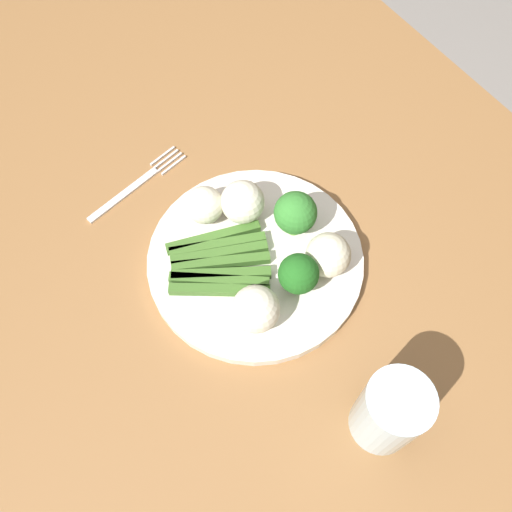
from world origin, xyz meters
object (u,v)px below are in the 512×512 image
broccoli_front (299,274)px  water_glass (390,412)px  dining_table (226,308)px  cauliflower_outer_edge (256,309)px  asparagus_bundle (219,263)px  broccoli_back_right (295,213)px  cauliflower_edge (243,202)px  cauliflower_left (204,205)px  fork (138,184)px  plate (256,261)px  cauliflower_near_fork (328,255)px

broccoli_front → water_glass: water_glass is taller
dining_table → cauliflower_outer_edge: bearing=4.2°
asparagus_bundle → broccoli_back_right: broccoli_back_right is taller
broccoli_front → asparagus_bundle: bearing=-140.5°
dining_table → asparagus_bundle: size_ratio=9.81×
cauliflower_outer_edge → cauliflower_edge: bearing=153.4°
cauliflower_outer_edge → cauliflower_left: bearing=171.3°
broccoli_back_right → fork: broccoli_back_right is taller
water_glass → asparagus_bundle: bearing=-169.2°
asparagus_bundle → broccoli_back_right: (0.01, 0.11, 0.03)m
broccoli_front → fork: size_ratio=0.37×
plate → broccoli_front: (0.06, 0.02, 0.04)m
asparagus_bundle → broccoli_front: size_ratio=2.43×
cauliflower_left → water_glass: size_ratio=0.46×
fork → cauliflower_outer_edge: bearing=-97.3°
broccoli_front → cauliflower_near_fork: (-0.00, 0.05, -0.01)m
dining_table → cauliflower_outer_edge: size_ratio=25.34×
cauliflower_near_fork → cauliflower_left: 0.17m
broccoli_front → cauliflower_near_fork: 0.05m
cauliflower_outer_edge → fork: size_ratio=0.35×
cauliflower_near_fork → water_glass: 0.20m
broccoli_back_right → water_glass: (0.25, -0.06, 0.00)m
broccoli_back_right → broccoli_front: (0.07, -0.04, -0.00)m
cauliflower_near_fork → water_glass: bearing=-18.4°
water_glass → dining_table: bearing=-167.3°
water_glass → plate: bearing=-178.8°
cauliflower_near_fork → plate: bearing=-130.2°
asparagus_bundle → cauliflower_near_fork: 0.14m
cauliflower_left → broccoli_front: bearing=15.1°
dining_table → cauliflower_near_fork: size_ratio=25.96×
cauliflower_outer_edge → asparagus_bundle: bearing=179.6°
dining_table → cauliflower_edge: cauliflower_edge is taller
asparagus_bundle → cauliflower_left: (-0.07, 0.02, 0.02)m
cauliflower_edge → broccoli_front: bearing=-0.9°
dining_table → cauliflower_near_fork: cauliflower_near_fork is taller
asparagus_bundle → broccoli_back_right: 0.11m
broccoli_front → cauliflower_outer_edge: 0.07m
dining_table → cauliflower_outer_edge: 0.15m
cauliflower_near_fork → water_glass: water_glass is taller
cauliflower_left → fork: (-0.11, -0.05, -0.04)m
cauliflower_edge → cauliflower_near_fork: size_ratio=1.02×
dining_table → broccoli_back_right: broccoli_back_right is taller
plate → cauliflower_outer_edge: size_ratio=4.84×
dining_table → asparagus_bundle: 0.11m
plate → broccoli_front: size_ratio=4.56×
cauliflower_left → fork: size_ratio=0.30×
fork → cauliflower_left: bearing=-77.5°
broccoli_front → cauliflower_left: (-0.15, -0.04, -0.01)m
dining_table → cauliflower_left: cauliflower_left is taller
broccoli_back_right → cauliflower_edge: 0.07m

